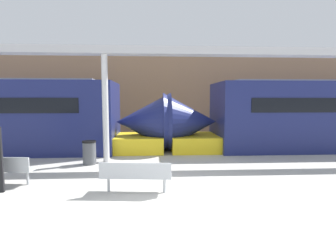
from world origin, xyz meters
TOP-DOWN VIEW (x-y plane):
  - ground_plane at (0.00, 0.00)m, footprint 60.00×60.00m
  - station_wall at (0.00, 10.95)m, footprint 56.00×0.20m
  - bench_near at (-0.88, 0.76)m, footprint 1.79×0.60m
  - bench_far at (-4.59, 1.60)m, footprint 1.81×0.62m
  - trash_bin at (-2.74, 3.84)m, footprint 0.49×0.49m
  - support_column_near at (-2.19, 4.14)m, footprint 0.22×0.22m
  - canopy_beam at (-2.19, 4.14)m, footprint 28.00×0.60m

SIDE VIEW (x-z plane):
  - ground_plane at x=0.00m, z-range 0.00..0.00m
  - trash_bin at x=-2.74m, z-range 0.00..0.85m
  - bench_near at x=-0.88m, z-range 0.08..0.88m
  - bench_far at x=-4.59m, z-range 0.08..0.88m
  - support_column_near at x=-2.19m, z-range 0.00..3.93m
  - station_wall at x=0.00m, z-range 0.00..5.00m
  - canopy_beam at x=-2.19m, z-range 3.93..4.21m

